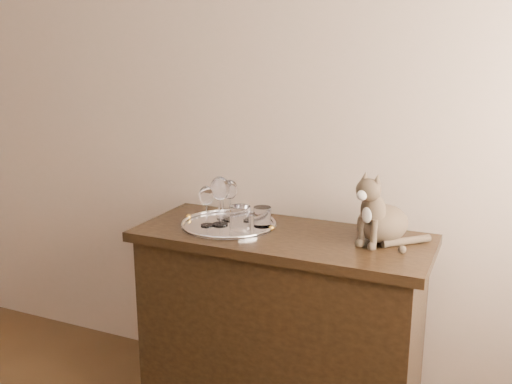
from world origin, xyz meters
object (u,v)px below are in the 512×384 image
Objects in this scene: sideboard at (280,329)px; tumbler_c at (262,217)px; cat at (384,205)px; wine_glass_b at (230,200)px; wine_glass_d at (220,201)px; tray at (229,225)px; tumbler_a at (240,218)px; wine_glass_c at (207,206)px; wine_glass_a at (223,198)px.

sideboard is 0.49m from tumbler_c.
sideboard is 0.69m from cat.
wine_glass_d is at bearing -94.28° from wine_glass_b.
tumbler_a is at bearing -27.55° from tray.
wine_glass_d reaches higher than wine_glass_c.
cat is (0.66, 0.09, 0.03)m from wine_glass_d.
sideboard is at bearing 9.18° from wine_glass_c.
tray is 1.39× the size of cat.
cat is at bearing 0.13° from wine_glass_a.
wine_glass_b is 0.17m from tumbler_c.
sideboard is at bearing 4.06° from wine_glass_d.
tray is 0.13m from wine_glass_a.
wine_glass_c is 1.76× the size of tumbler_a.
wine_glass_d is (0.05, 0.03, 0.02)m from wine_glass_c.
tumbler_a is 1.17× the size of tumbler_c.
wine_glass_b is (-0.03, 0.06, 0.09)m from tray.
cat reaches higher than tray.
tumbler_c is (0.14, 0.03, 0.05)m from tray.
wine_glass_c is 2.06× the size of tumbler_c.
tumbler_a is at bearing 5.04° from wine_glass_c.
cat is at bearing 10.55° from sideboard.
wine_glass_a is 0.10m from wine_glass_d.
sideboard is 6.75× the size of wine_glass_b.
wine_glass_c is 0.82× the size of wine_glass_d.
wine_glass_a is at bearing 166.06° from wine_glass_b.
wine_glass_d is (-0.27, -0.02, 0.54)m from sideboard.
wine_glass_d is 0.72× the size of cat.
tumbler_a is (0.10, -0.10, -0.04)m from wine_glass_b.
wine_glass_d is at bearing -162.78° from tumbler_c.
wine_glass_d reaches higher than wine_glass_b.
tumbler_c is at bearing 14.02° from tray.
cat is at bearing 6.70° from tray.
tray is at bearing -48.57° from wine_glass_a.
wine_glass_d is 2.14× the size of tumbler_a.
wine_glass_a reaches higher than tumbler_a.
wine_glass_a is at bearing 169.48° from tumbler_c.
sideboard is at bearing 0.26° from tray.
sideboard is at bearing -148.81° from cat.
wine_glass_a is at bearing 166.72° from sideboard.
cat is at bearing 0.98° from wine_glass_b.
tray is 2.25× the size of wine_glass_b.
wine_glass_d is (-0.03, -0.02, 0.11)m from tray.
wine_glass_a is 0.62× the size of cat.
wine_glass_b is 0.14m from tumbler_a.
sideboard is at bearing -13.28° from wine_glass_a.
wine_glass_b is 1.83× the size of tumbler_a.
tumbler_a is (0.07, -0.04, 0.05)m from tray.
sideboard is 14.47× the size of tumbler_c.
tumbler_c is at bearing -154.79° from cat.
wine_glass_b is 0.08m from wine_glass_d.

